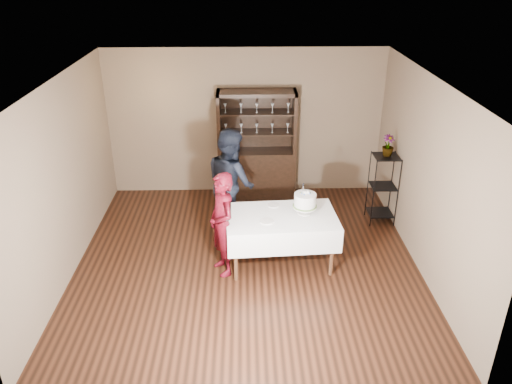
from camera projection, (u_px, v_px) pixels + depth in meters
floor at (247, 261)px, 7.46m from camera, size 5.00×5.00×0.00m
ceiling at (245, 81)px, 6.28m from camera, size 5.00×5.00×0.00m
back_wall at (245, 123)px, 9.12m from camera, size 5.00×0.02×2.70m
wall_left at (64, 181)px, 6.82m from camera, size 0.02×5.00×2.70m
wall_right at (426, 177)px, 6.93m from camera, size 0.02×5.00×2.70m
china_hutch at (257, 162)px, 9.20m from camera, size 1.40×0.48×2.00m
plant_etagere at (383, 186)px, 8.31m from camera, size 0.42×0.42×1.20m
cake_table at (281, 227)px, 7.17m from camera, size 1.63×1.07×0.79m
woman at (222, 224)px, 6.91m from camera, size 0.56×0.66×1.53m
man at (231, 182)px, 7.87m from camera, size 1.00×1.08×1.77m
cake at (305, 201)px, 7.07m from camera, size 0.41×0.41×0.48m
plate_near at (267, 221)px, 6.93m from camera, size 0.23×0.23×0.01m
plate_far at (274, 205)px, 7.37m from camera, size 0.18×0.18×0.01m
potted_plant at (388, 145)px, 8.02m from camera, size 0.24×0.24×0.35m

